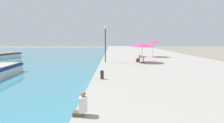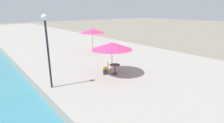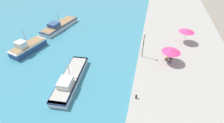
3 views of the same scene
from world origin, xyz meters
name	(u,v)px [view 2 (image 2 of 3)]	position (x,y,z in m)	size (l,w,h in m)	color
quay_promenade	(61,44)	(8.00, 37.00, 0.35)	(16.00, 90.00, 0.69)	#A39E93
cafe_umbrella_pink	(112,46)	(5.19, 20.96, 2.91)	(3.04, 3.04, 2.49)	#B7B7B7
cafe_umbrella_white	(92,31)	(8.27, 28.37, 3.16)	(2.90, 2.90, 2.73)	#B7B7B7
cafe_table	(115,67)	(5.38, 20.84, 1.22)	(0.80, 0.80, 0.74)	#333338
cafe_chair_left	(106,70)	(4.77, 21.23, 1.02)	(0.58, 0.57, 0.91)	#2D2D33
lamppost	(47,40)	(0.61, 21.48, 3.78)	(0.36, 0.36, 4.56)	#232328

